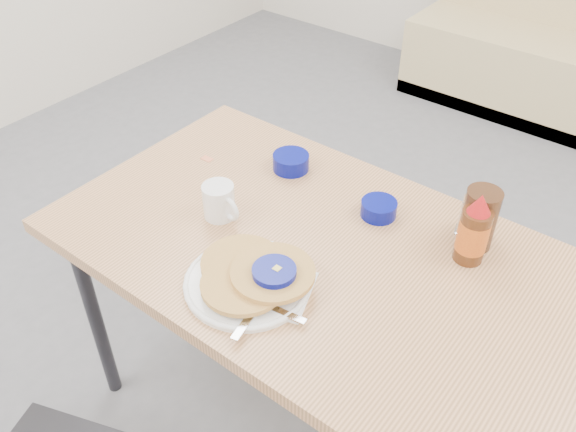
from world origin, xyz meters
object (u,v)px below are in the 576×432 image
Objects in this scene: dining_table at (321,266)px; pancake_plate at (250,278)px; coffee_mug at (220,201)px; amber_tumbler at (479,219)px; grits_setting at (274,281)px; butter_bowl at (379,209)px; creamer_bowl at (291,162)px; syrup_bottle at (473,232)px; condiment_caddy at (474,222)px.

dining_table is 0.23m from pancake_plate.
coffee_mug is 0.76× the size of amber_tumbler.
butter_bowl is at bearing 83.50° from grits_setting.
pancake_plate is 0.49m from creamer_bowl.
butter_bowl is at bearing 38.37° from coffee_mug.
pancake_plate is 2.45× the size of coffee_mug.
amber_tumbler is (0.29, 0.25, 0.14)m from dining_table.
butter_bowl is at bearing 177.78° from syrup_bottle.
syrup_bottle reaches higher than coffee_mug.
amber_tumbler reaches higher than grits_setting.
condiment_caddy is at bearing 55.99° from pancake_plate.
dining_table is 0.37m from creamer_bowl.
grits_setting reaches higher than pancake_plate.
amber_tumbler is at bearing 10.85° from butter_bowl.
butter_bowl is at bearing -5.28° from creamer_bowl.
syrup_bottle is (0.03, -0.10, 0.05)m from condiment_caddy.
coffee_mug is 0.66m from condiment_caddy.
amber_tumbler is at bearing 40.73° from dining_table.
condiment_caddy is (0.28, 0.48, 0.01)m from grits_setting.
amber_tumbler reaches higher than condiment_caddy.
pancake_plate is (-0.06, -0.21, 0.08)m from dining_table.
creamer_bowl is (-0.28, 0.23, 0.09)m from dining_table.
pancake_plate is 1.87× the size of amber_tumbler.
condiment_caddy is at bearing 46.71° from dining_table.
condiment_caddy reaches higher than butter_bowl.
amber_tumbler is (0.30, 0.44, 0.05)m from grits_setting.
pancake_plate is 2.97× the size of condiment_caddy.
dining_table is at bearing -139.27° from amber_tumbler.
grits_setting is 0.50m from creamer_bowl.
grits_setting reaches higher than butter_bowl.
grits_setting is 2.16× the size of creamer_bowl.
pancake_plate is at bearing -127.73° from amber_tumbler.
amber_tumbler reaches higher than pancake_plate.
condiment_caddy is 0.53× the size of syrup_bottle.
butter_bowl is at bearing -169.15° from amber_tumbler.
syrup_bottle is at bearing -78.63° from amber_tumbler.
dining_table is 0.21m from grits_setting.
butter_bowl is (0.10, 0.41, -0.00)m from pancake_plate.
coffee_mug is 1.16× the size of creamer_bowl.
coffee_mug reaches higher than dining_table.
amber_tumbler is at bearing 1.88° from creamer_bowl.
coffee_mug is 0.65m from syrup_bottle.
coffee_mug is at bearing -157.01° from syrup_bottle.
butter_bowl is 0.59× the size of amber_tumbler.
creamer_bowl is 0.58m from amber_tumbler.
coffee_mug is 0.29m from creamer_bowl.
butter_bowl is (0.32, -0.03, -0.00)m from creamer_bowl.
coffee_mug is (-0.29, -0.06, 0.11)m from dining_table.
amber_tumbler is (0.35, 0.46, 0.06)m from pancake_plate.
amber_tumbler is 0.06m from condiment_caddy.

